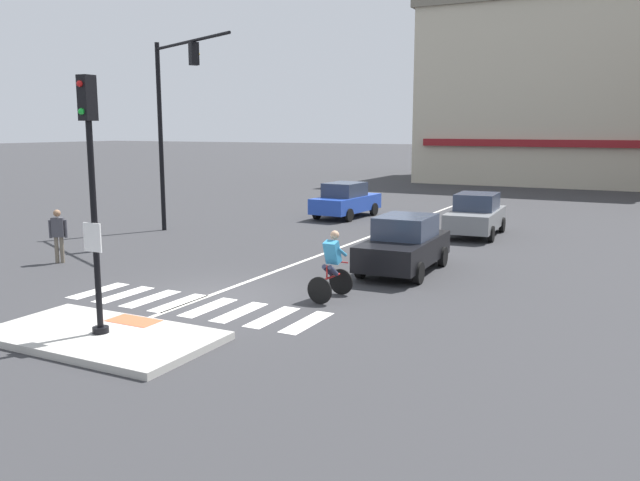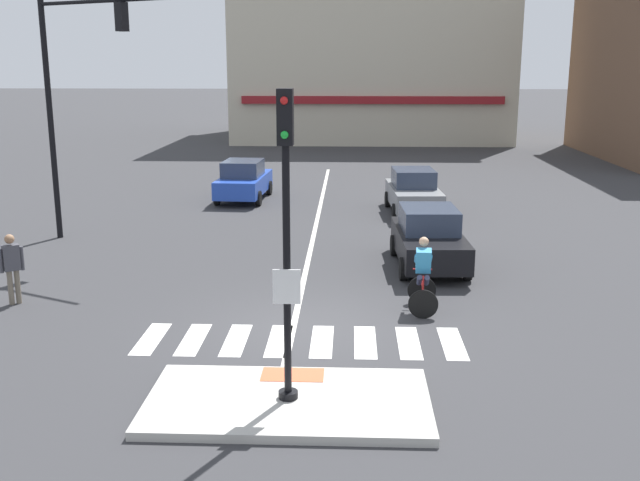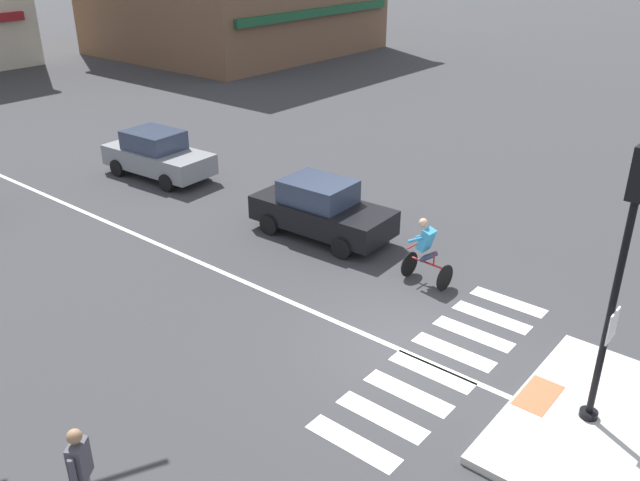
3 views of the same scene
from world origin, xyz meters
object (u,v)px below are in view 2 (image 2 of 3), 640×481
at_px(car_black_eastbound_mid, 429,238).
at_px(car_blue_westbound_distant, 244,180).
at_px(cyclist, 423,273).
at_px(pedestrian_at_curb_left, 12,263).
at_px(car_grey_eastbound_far, 413,192).
at_px(signal_pole, 286,220).
at_px(traffic_light_mast, 73,83).

distance_m(car_black_eastbound_mid, car_blue_westbound_distant, 11.94).
xyz_separation_m(car_black_eastbound_mid, car_blue_westbound_distant, (-6.55, 9.98, 0.00)).
height_order(car_blue_westbound_distant, cyclist, cyclist).
bearing_deg(car_black_eastbound_mid, pedestrian_at_curb_left, -159.71).
bearing_deg(pedestrian_at_curb_left, car_blue_westbound_distant, 75.92).
bearing_deg(car_grey_eastbound_far, car_black_eastbound_mid, -91.42).
xyz_separation_m(signal_pole, pedestrian_at_curb_left, (-6.83, 5.03, -2.16)).
xyz_separation_m(signal_pole, cyclist, (2.64, 5.00, -2.27)).
relative_size(car_blue_westbound_distant, car_grey_eastbound_far, 1.00).
distance_m(car_blue_westbound_distant, car_grey_eastbound_far, 7.16).
bearing_deg(signal_pole, traffic_light_mast, 123.31).
xyz_separation_m(cyclist, pedestrian_at_curb_left, (-9.47, 0.04, 0.11)).
distance_m(traffic_light_mast, car_blue_westbound_distant, 9.37).
bearing_deg(car_grey_eastbound_far, pedestrian_at_curb_left, -132.11).
distance_m(signal_pole, cyclist, 6.09).
height_order(car_black_eastbound_mid, car_grey_eastbound_far, same).
bearing_deg(cyclist, signal_pole, -117.87).
xyz_separation_m(traffic_light_mast, car_blue_westbound_distant, (4.02, 7.42, -4.08)).
relative_size(car_black_eastbound_mid, cyclist, 2.48).
bearing_deg(pedestrian_at_curb_left, traffic_light_mast, 95.39).
bearing_deg(car_black_eastbound_mid, cyclist, -97.74).
bearing_deg(signal_pole, car_blue_westbound_distant, 100.30).
xyz_separation_m(car_black_eastbound_mid, cyclist, (-0.51, -3.72, 0.06)).
bearing_deg(signal_pole, car_black_eastbound_mid, 70.15).
bearing_deg(pedestrian_at_curb_left, car_grey_eastbound_far, 47.89).
bearing_deg(car_blue_westbound_distant, cyclist, -66.21).
distance_m(car_blue_westbound_distant, cyclist, 14.98).
height_order(cyclist, pedestrian_at_curb_left, cyclist).
height_order(car_grey_eastbound_far, pedestrian_at_curb_left, pedestrian_at_curb_left).
height_order(car_blue_westbound_distant, car_grey_eastbound_far, same).
height_order(signal_pole, car_blue_westbound_distant, signal_pole).
distance_m(traffic_light_mast, pedestrian_at_curb_left, 7.40).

